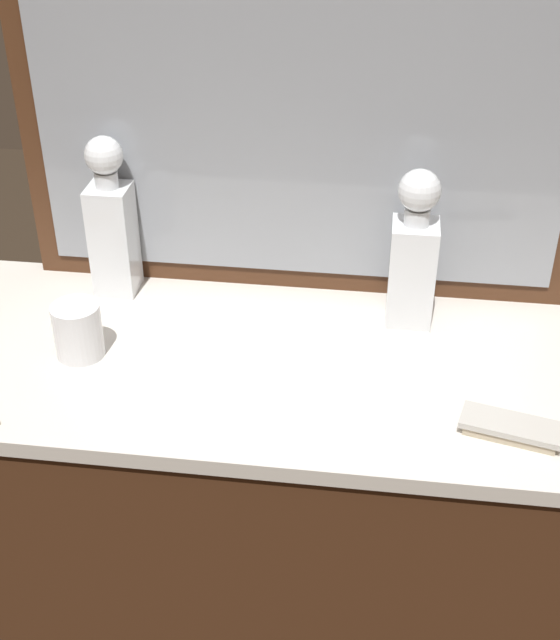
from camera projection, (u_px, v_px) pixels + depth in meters
The scene contains 6 objects.
dresser at pixel (280, 542), 1.73m from camera, with size 1.39×0.54×0.90m.
dresser_mirror at pixel (299, 87), 1.48m from camera, with size 1.03×0.03×0.79m.
crystal_decanter_front at pixel (113, 231), 1.61m from camera, with size 0.08×0.08×0.31m.
crystal_decanter_far_right at pixel (413, 263), 1.53m from camera, with size 0.08×0.08×0.29m.
crystal_tumbler_far_left at pixel (78, 333), 1.47m from camera, with size 0.08×0.08×0.10m.
silver_brush_far_left at pixel (511, 428), 1.31m from camera, with size 0.16×0.09×0.02m.
Camera 1 is at (0.16, -1.20, 1.77)m, focal length 48.38 mm.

